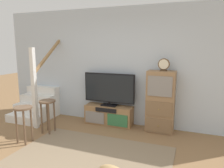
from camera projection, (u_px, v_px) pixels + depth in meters
name	position (u px, v px, depth m)	size (l,w,h in m)	color
back_wall	(125.00, 67.00, 4.97)	(6.40, 0.12, 2.70)	silver
area_rug	(89.00, 159.00, 3.50)	(2.60, 1.80, 0.01)	#847056
media_console	(109.00, 115.00, 5.03)	(1.12, 0.38, 0.45)	#997047
television	(109.00, 89.00, 4.94)	(1.22, 0.22, 0.76)	black
side_cabinet	(160.00, 102.00, 4.54)	(0.58, 0.38, 1.32)	#93704C
desk_clock	(164.00, 65.00, 4.38)	(0.24, 0.08, 0.26)	#4C3823
staircase	(42.00, 101.00, 5.71)	(1.00, 1.36, 2.20)	white
bar_stool_near	(23.00, 116.00, 4.02)	(0.34, 0.34, 0.71)	brown
bar_stool_far	(48.00, 109.00, 4.50)	(0.34, 0.34, 0.71)	brown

